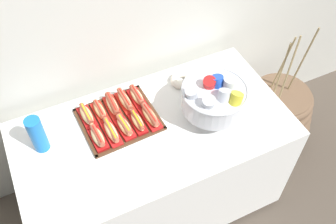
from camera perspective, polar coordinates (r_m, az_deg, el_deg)
name	(u,v)px	position (r m, az deg, el deg)	size (l,w,h in m)	color
ground_plane	(157,198)	(2.71, -1.72, -12.85)	(10.00, 10.00, 0.00)	#4C4238
buffet_table	(155,166)	(2.34, -1.96, -8.18)	(1.48, 0.77, 0.80)	white
floor_vase	(275,116)	(2.92, 15.77, -0.61)	(0.54, 0.54, 1.04)	brown
serving_tray	(119,119)	(2.08, -7.39, -1.12)	(0.42, 0.38, 0.01)	#472B19
hot_dog_0	(98,137)	(1.98, -10.52, -3.78)	(0.08, 0.16, 0.06)	#B21414
hot_dog_1	(111,132)	(1.99, -8.53, -2.97)	(0.07, 0.18, 0.06)	red
hot_dog_2	(125,126)	(2.01, -6.56, -2.17)	(0.08, 0.16, 0.06)	red
hot_dog_3	(138,122)	(2.02, -4.61, -1.45)	(0.06, 0.16, 0.06)	#B21414
hot_dog_4	(150,116)	(2.04, -2.71, -0.66)	(0.08, 0.18, 0.06)	red
hot_dog_5	(87,115)	(2.09, -12.14, -0.50)	(0.08, 0.17, 0.06)	#B21414
hot_dog_6	(100,111)	(2.10, -10.22, 0.18)	(0.07, 0.16, 0.06)	red
hot_dog_7	(112,105)	(2.11, -8.36, 0.99)	(0.06, 0.18, 0.07)	red
hot_dog_8	(125,101)	(2.12, -6.49, 1.71)	(0.07, 0.18, 0.06)	red
hot_dog_9	(137,96)	(2.14, -4.66, 2.37)	(0.07, 0.16, 0.06)	red
punch_bowl	(214,98)	(2.00, 7.01, 2.17)	(0.36, 0.35, 0.26)	silver
cup_stack	(37,134)	(1.98, -19.06, -3.21)	(0.08, 0.08, 0.22)	blue
donut	(182,80)	(2.24, 2.14, 4.82)	(0.14, 0.14, 0.04)	silver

